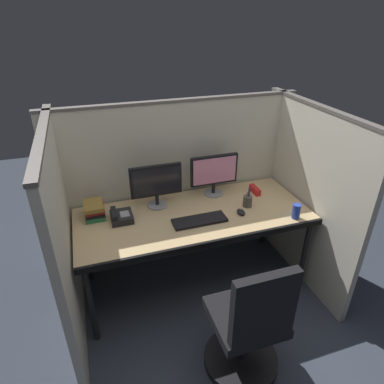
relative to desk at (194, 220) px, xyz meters
The scene contains 15 objects.
ground_plane 0.75m from the desk, 90.00° to the right, with size 8.00×8.00×0.00m, color #383F4C.
cubicle_partition_rear 0.47m from the desk, 90.00° to the left, with size 2.21×0.06×1.57m.
cubicle_partition_left 1.00m from the desk, behind, with size 0.06×1.41×1.57m.
cubicle_partition_right 1.00m from the desk, ahead, with size 0.06×1.41×1.57m.
desk is the anchor object (origin of this frame).
office_chair 0.96m from the desk, 86.01° to the right, with size 0.52×0.52×0.97m.
monitor_left 0.44m from the desk, 136.99° to the left, with size 0.43×0.17×0.37m.
monitor_right 0.48m from the desk, 45.59° to the left, with size 0.43×0.17×0.37m.
keyboard_main 0.12m from the desk, 85.88° to the right, with size 0.43×0.15×0.02m, color black.
computer_mouse 0.39m from the desk, 15.66° to the right, with size 0.06×0.10×0.04m.
pen_cup 0.48m from the desk, ahead, with size 0.08×0.08×0.17m.
soda_can 0.82m from the desk, 21.25° to the right, with size 0.07×0.07×0.12m, color #263FB2.
book_stack 0.81m from the desk, 162.92° to the left, with size 0.16×0.22×0.12m.
desk_phone 0.59m from the desk, 169.23° to the left, with size 0.17×0.19×0.09m.
red_stapler 0.68m from the desk, 16.08° to the left, with size 0.04×0.15×0.06m, color red.
Camera 1 is at (-0.74, -1.90, 2.21)m, focal length 31.38 mm.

